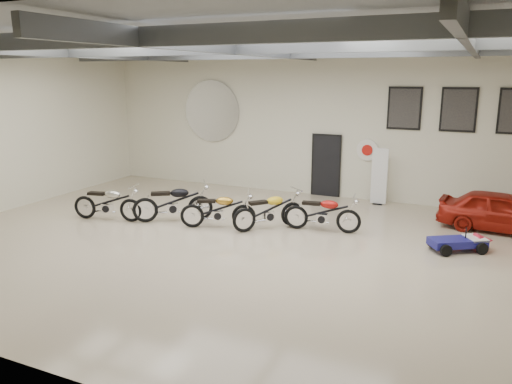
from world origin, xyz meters
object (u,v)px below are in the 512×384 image
at_px(banner_stand, 379,176).
at_px(motorcycle_red, 322,212).
at_px(motorcycle_black, 173,202).
at_px(vintage_car, 501,211).
at_px(motorcycle_yellow, 269,210).
at_px(motorcycle_gold, 218,209).
at_px(motorcycle_silver, 107,202).
at_px(go_kart, 463,239).

xyz_separation_m(banner_stand, motorcycle_red, (-0.81, -3.51, -0.40)).
xyz_separation_m(motorcycle_black, vintage_car, (8.59, 2.91, -0.03)).
xyz_separation_m(banner_stand, motorcycle_yellow, (-2.21, -3.92, -0.39)).
distance_m(motorcycle_black, motorcycle_gold, 1.48).
bearing_deg(motorcycle_red, motorcycle_silver, -173.01).
relative_size(motorcycle_yellow, motorcycle_red, 1.02).
bearing_deg(banner_stand, motorcycle_silver, -144.56).
distance_m(banner_stand, go_kart, 4.56).
height_order(motorcycle_silver, vintage_car, vintage_car).
distance_m(motorcycle_silver, vintage_car, 10.99).
xyz_separation_m(banner_stand, motorcycle_silver, (-6.80, -5.11, -0.38)).
bearing_deg(motorcycle_silver, motorcycle_yellow, 3.09).
bearing_deg(go_kart, motorcycle_black, 153.36).
xyz_separation_m(motorcycle_silver, motorcycle_red, (5.98, 1.59, -0.02)).
relative_size(motorcycle_black, vintage_car, 0.69).
relative_size(motorcycle_silver, motorcycle_black, 0.94).
bearing_deg(go_kart, banner_stand, 94.61).
height_order(banner_stand, vintage_car, banner_stand).
bearing_deg(motorcycle_black, banner_stand, 8.02).
height_order(motorcycle_yellow, motorcycle_red, motorcycle_yellow).
relative_size(banner_stand, vintage_car, 0.58).
xyz_separation_m(banner_stand, go_kart, (2.73, -3.60, -0.64)).
height_order(motorcycle_silver, motorcycle_yellow, motorcycle_silver).
xyz_separation_m(motorcycle_gold, go_kart, (6.26, 0.81, -0.24)).
bearing_deg(motorcycle_gold, motorcycle_silver, 168.17).
bearing_deg(motorcycle_yellow, motorcycle_red, -33.28).
distance_m(motorcycle_red, vintage_car, 4.83).
height_order(motorcycle_gold, motorcycle_red, motorcycle_gold).
bearing_deg(vintage_car, motorcycle_red, 119.28).
bearing_deg(motorcycle_black, motorcycle_silver, 168.02).
distance_m(motorcycle_yellow, motorcycle_red, 1.46).
xyz_separation_m(motorcycle_black, motorcycle_red, (4.19, 0.89, -0.05)).
relative_size(motorcycle_silver, motorcycle_yellow, 1.01).
distance_m(motorcycle_yellow, vintage_car, 6.28).
bearing_deg(motorcycle_yellow, banner_stand, 10.97).
distance_m(motorcycle_silver, motorcycle_black, 1.92).
bearing_deg(motorcycle_black, motorcycle_gold, -33.39).
bearing_deg(motorcycle_gold, motorcycle_black, 156.05).
relative_size(motorcycle_gold, motorcycle_red, 1.00).
bearing_deg(motorcycle_red, banner_stand, 69.05).
relative_size(motorcycle_red, go_kart, 1.26).
relative_size(motorcycle_yellow, vintage_car, 0.65).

